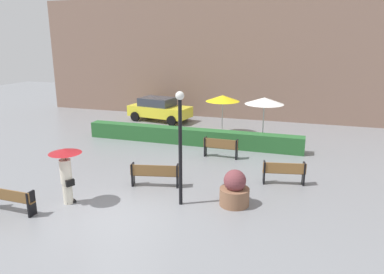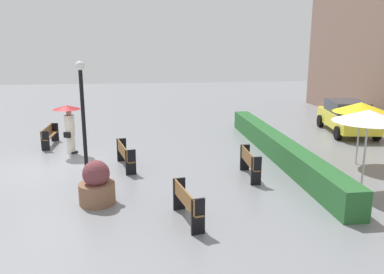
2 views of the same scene
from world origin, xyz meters
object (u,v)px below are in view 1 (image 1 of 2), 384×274
Objects in this scene: bench_back_row at (221,146)px; bench_near_left at (9,198)px; lamp_post at (180,137)px; bench_mid_center at (155,173)px; pedestrian_with_umbrella at (66,167)px; parked_car at (159,109)px; bench_far_right at (284,171)px; patio_umbrella_yellow at (223,98)px; planter_pot at (235,190)px; patio_umbrella_white at (264,101)px.

bench_near_left is (-5.15, -7.47, -0.05)m from bench_back_row.
bench_near_left is 5.79m from lamp_post.
bench_mid_center is 0.94× the size of pedestrian_with_umbrella.
bench_back_row is 0.91× the size of bench_near_left.
parked_car is at bearing 111.89° from bench_mid_center.
pedestrian_with_umbrella is at bearing 38.51° from bench_near_left.
bench_back_row is 9.08m from bench_near_left.
bench_back_row is 4.40m from bench_mid_center.
pedestrian_with_umbrella is at bearing -149.89° from bench_far_right.
lamp_post is at bearing -85.21° from patio_umbrella_yellow.
bench_mid_center is at bearing -68.11° from parked_car.
lamp_post reaches higher than bench_near_left.
patio_umbrella_yellow reaches higher than bench_far_right.
planter_pot reaches higher than bench_back_row.
bench_back_row is 3.86m from patio_umbrella_white.
parked_car is at bearing 155.62° from patio_umbrella_yellow.
pedestrian_with_umbrella reaches higher than bench_back_row.
pedestrian_with_umbrella is at bearing -134.18° from bench_mid_center.
patio_umbrella_white is at bearing 90.19° from planter_pot.
bench_near_left is 14.03m from parked_car.
planter_pot is (6.74, 2.72, 0.04)m from bench_near_left.
pedestrian_with_umbrella is at bearing -120.51° from bench_back_row.
lamp_post is at bearing 23.93° from bench_near_left.
bench_near_left is 0.40× the size of parked_car.
patio_umbrella_white is (-0.03, 7.83, 1.75)m from planter_pot.
planter_pot is at bearing 21.97° from bench_near_left.
planter_pot is 13.52m from parked_car.
bench_back_row is at bearing -117.01° from patio_umbrella_white.
bench_far_right is 0.71× the size of patio_umbrella_yellow.
planter_pot is at bearing -89.81° from patio_umbrella_white.
bench_near_left is 7.27m from planter_pot.
bench_far_right is (3.04, -2.42, -0.02)m from bench_back_row.
pedestrian_with_umbrella is (1.40, 1.11, 0.83)m from bench_near_left.
bench_near_left is 0.73× the size of patio_umbrella_white.
bench_back_row is 1.32× the size of planter_pot.
planter_pot is at bearing 16.75° from pedestrian_with_umbrella.
lamp_post is 13.18m from parked_car.
parked_car is (-7.41, 3.45, -1.47)m from patio_umbrella_white.
patio_umbrella_white is (-1.48, 5.50, 1.75)m from bench_far_right.
bench_back_row reaches higher than bench_near_left.
bench_near_left is at bearing -156.07° from lamp_post.
pedestrian_with_umbrella is 10.88m from patio_umbrella_white.
bench_mid_center is 8.59m from patio_umbrella_yellow.
bench_back_row is 0.89× the size of bench_mid_center.
patio_umbrella_yellow is at bearing 102.25° from bench_back_row.
pedestrian_with_umbrella is (-3.75, -6.36, 0.78)m from bench_back_row.
bench_mid_center is (-1.56, -4.11, -0.03)m from bench_back_row.
patio_umbrella_white is at bearing 105.01° from bench_far_right.
bench_far_right is at bearing -59.42° from patio_umbrella_yellow.
bench_mid_center is at bearing 43.17° from bench_near_left.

